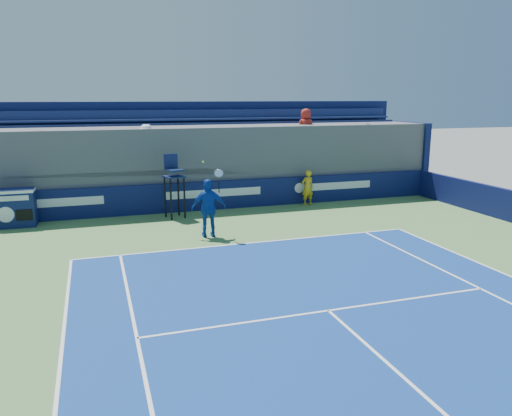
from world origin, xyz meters
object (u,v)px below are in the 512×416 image
object	(u,v)px
match_clock	(16,207)
tennis_player	(209,208)
umpire_chair	(174,179)
ball_person	(307,188)

from	to	relation	value
match_clock	tennis_player	size ratio (longest dim) A/B	0.54
umpire_chair	tennis_player	xyz separation A→B (m)	(0.65, -3.08, -0.53)
umpire_chair	tennis_player	distance (m)	3.20
match_clock	tennis_player	bearing A→B (deg)	-28.98
ball_person	tennis_player	bearing A→B (deg)	28.83
umpire_chair	match_clock	bearing A→B (deg)	175.89
match_clock	umpire_chair	world-z (taller)	umpire_chair
tennis_player	match_clock	bearing A→B (deg)	151.02
ball_person	match_clock	xyz separation A→B (m)	(-11.48, -0.10, -0.04)
ball_person	tennis_player	distance (m)	6.30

